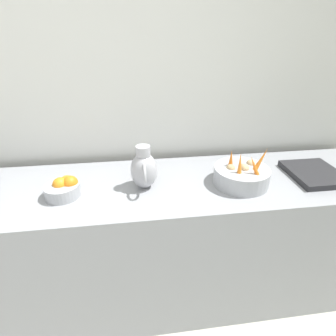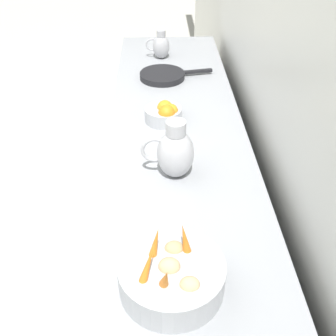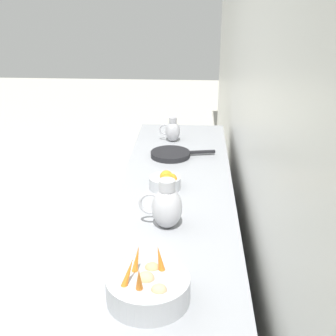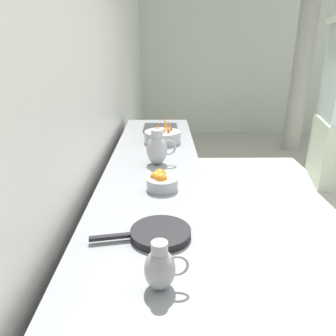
{
  "view_description": "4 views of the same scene",
  "coord_description": "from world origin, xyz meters",
  "px_view_note": "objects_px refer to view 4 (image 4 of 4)",
  "views": [
    {
      "loc": [
        -0.17,
        0.17,
        1.73
      ],
      "look_at": [
        -1.4,
        0.34,
        1.08
      ],
      "focal_mm": 28.2,
      "sensor_mm": 36.0,
      "label": 1
    },
    {
      "loc": [
        -1.41,
        1.56,
        1.96
      ],
      "look_at": [
        -1.45,
        0.3,
        1.03
      ],
      "focal_mm": 43.46,
      "sensor_mm": 36.0,
      "label": 2
    },
    {
      "loc": [
        -1.61,
        2.21,
        2.08
      ],
      "look_at": [
        -1.47,
        -0.03,
        1.14
      ],
      "focal_mm": 49.27,
      "sensor_mm": 36.0,
      "label": 3
    },
    {
      "loc": [
        -1.42,
        -1.98,
        1.72
      ],
      "look_at": [
        -1.4,
        -0.08,
        1.0
      ],
      "focal_mm": 34.27,
      "sensor_mm": 36.0,
      "label": 4
    }
  ],
  "objects_px": {
    "metal_pitcher_tall": "(157,149)",
    "support_column": "(303,62)",
    "metal_pitcher_short": "(160,268)",
    "vegetable_colander": "(162,136)",
    "skillet_on_counter": "(159,233)",
    "orange_bowl": "(161,181)"
  },
  "relations": [
    {
      "from": "vegetable_colander",
      "to": "orange_bowl",
      "type": "height_order",
      "value": "vegetable_colander"
    },
    {
      "from": "skillet_on_counter",
      "to": "support_column",
      "type": "bearing_deg",
      "value": 61.79
    },
    {
      "from": "orange_bowl",
      "to": "skillet_on_counter",
      "type": "height_order",
      "value": "orange_bowl"
    },
    {
      "from": "metal_pitcher_tall",
      "to": "metal_pitcher_short",
      "type": "bearing_deg",
      "value": -88.39
    },
    {
      "from": "metal_pitcher_tall",
      "to": "support_column",
      "type": "distance_m",
      "value": 4.12
    },
    {
      "from": "metal_pitcher_tall",
      "to": "skillet_on_counter",
      "type": "distance_m",
      "value": 0.97
    },
    {
      "from": "metal_pitcher_short",
      "to": "metal_pitcher_tall",
      "type": "bearing_deg",
      "value": 91.61
    },
    {
      "from": "orange_bowl",
      "to": "skillet_on_counter",
      "type": "xyz_separation_m",
      "value": [
        -0.0,
        -0.52,
        -0.03
      ]
    },
    {
      "from": "metal_pitcher_tall",
      "to": "skillet_on_counter",
      "type": "height_order",
      "value": "metal_pitcher_tall"
    },
    {
      "from": "metal_pitcher_tall",
      "to": "support_column",
      "type": "bearing_deg",
      "value": 55.08
    },
    {
      "from": "vegetable_colander",
      "to": "metal_pitcher_tall",
      "type": "relative_size",
      "value": 1.27
    },
    {
      "from": "vegetable_colander",
      "to": "orange_bowl",
      "type": "relative_size",
      "value": 1.72
    },
    {
      "from": "vegetable_colander",
      "to": "support_column",
      "type": "distance_m",
      "value": 3.66
    },
    {
      "from": "vegetable_colander",
      "to": "skillet_on_counter",
      "type": "bearing_deg",
      "value": -90.23
    },
    {
      "from": "orange_bowl",
      "to": "metal_pitcher_tall",
      "type": "bearing_deg",
      "value": 94.01
    },
    {
      "from": "metal_pitcher_tall",
      "to": "skillet_on_counter",
      "type": "relative_size",
      "value": 0.57
    },
    {
      "from": "metal_pitcher_short",
      "to": "vegetable_colander",
      "type": "bearing_deg",
      "value": 90.06
    },
    {
      "from": "orange_bowl",
      "to": "skillet_on_counter",
      "type": "distance_m",
      "value": 0.52
    },
    {
      "from": "metal_pitcher_short",
      "to": "support_column",
      "type": "distance_m",
      "value": 5.2
    },
    {
      "from": "vegetable_colander",
      "to": "skillet_on_counter",
      "type": "xyz_separation_m",
      "value": [
        -0.01,
        -1.52,
        -0.04
      ]
    },
    {
      "from": "vegetable_colander",
      "to": "skillet_on_counter",
      "type": "distance_m",
      "value": 1.52
    },
    {
      "from": "orange_bowl",
      "to": "skillet_on_counter",
      "type": "bearing_deg",
      "value": -90.3
    }
  ]
}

